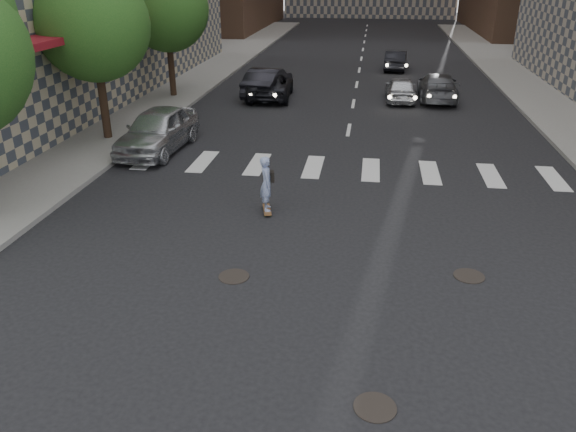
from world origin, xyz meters
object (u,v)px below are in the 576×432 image
tree_b (95,19)px  tree_c (168,4)px  silver_sedan (158,130)px  traffic_car_a (268,82)px  traffic_car_c (271,86)px  skateboarder (267,184)px  traffic_car_b (438,87)px  traffic_car_e (396,60)px  traffic_car_d (401,89)px

tree_b → tree_c: same height
silver_sedan → traffic_car_a: silver_sedan is taller
traffic_car_c → silver_sedan: bearing=71.3°
skateboarder → traffic_car_b: skateboarder is taller
silver_sedan → traffic_car_b: 15.38m
traffic_car_a → tree_c: bearing=16.1°
skateboarder → traffic_car_e: bearing=65.6°
traffic_car_a → silver_sedan: bearing=82.5°
silver_sedan → traffic_car_b: size_ratio=1.00×
tree_b → traffic_car_a: 10.83m
traffic_car_c → traffic_car_b: bearing=-177.8°
traffic_car_d → tree_c: bearing=3.4°
tree_c → traffic_car_d: size_ratio=1.77×
tree_c → silver_sedan: (2.45, -9.11, -3.84)m
traffic_car_d → traffic_car_e: (0.01, 9.45, -0.00)m
tree_b → traffic_car_c: (5.07, 8.50, -4.01)m
tree_b → traffic_car_e: (11.82, 18.32, -4.01)m
skateboarder → traffic_car_c: (-2.48, 14.74, -0.23)m
tree_c → traffic_car_a: tree_c is taller
tree_c → traffic_car_e: size_ratio=1.71×
tree_b → silver_sedan: bearing=-24.4°
traffic_car_c → traffic_car_d: traffic_car_c is taller
skateboarder → traffic_car_a: 15.34m
tree_b → tree_c: bearing=90.0°
traffic_car_a → traffic_car_e: 11.74m
traffic_car_a → traffic_car_e: bearing=-120.4°
skateboarder → traffic_car_d: skateboarder is taller
tree_c → traffic_car_d: 12.51m
silver_sedan → traffic_car_e: silver_sedan is taller
tree_b → traffic_car_d: 15.31m
tree_c → traffic_car_b: tree_c is taller
skateboarder → traffic_car_e: 24.92m
skateboarder → traffic_car_d: (4.26, 15.10, -0.24)m
traffic_car_a → traffic_car_e: (6.97, 9.45, -0.13)m
traffic_car_d → traffic_car_c: bearing=2.3°
silver_sedan → traffic_car_c: silver_sedan is taller
traffic_car_b → traffic_car_c: size_ratio=1.02×
tree_b → traffic_car_a: (4.86, 8.86, -3.88)m
traffic_car_a → traffic_car_c: 0.44m
tree_b → silver_sedan: 4.69m
skateboarder → traffic_car_b: 16.77m
tree_b → traffic_car_a: bearing=61.3°
skateboarder → traffic_car_c: 14.95m
traffic_car_a → traffic_car_d: traffic_car_a is taller
traffic_car_a → skateboarder: bearing=106.2°
skateboarder → silver_sedan: (-5.10, 5.12, -0.07)m
tree_b → traffic_car_a: tree_b is taller
tree_c → skateboarder: 16.55m
tree_c → tree_b: bearing=-90.0°
tree_c → traffic_car_c: 6.48m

